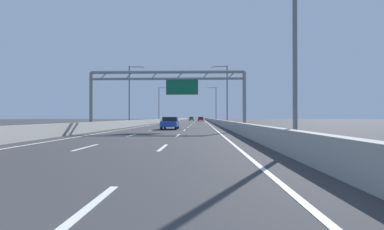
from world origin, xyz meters
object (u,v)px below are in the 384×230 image
(green_car, at_px, (191,119))
(sign_gantry, at_px, (169,85))
(streetlamp_right_near, at_px, (289,27))
(streetlamp_right_mid, at_px, (226,92))
(streetlamp_left_mid, at_px, (131,92))
(blue_car, at_px, (170,123))
(red_car, at_px, (201,119))
(streetlamp_left_far, at_px, (160,102))
(streetlamp_right_far, at_px, (215,102))
(silver_car, at_px, (166,120))

(green_car, bearing_deg, sign_gantry, -89.78)
(streetlamp_right_near, relative_size, streetlamp_right_mid, 1.00)
(streetlamp_right_mid, bearing_deg, streetlamp_left_mid, 180.00)
(streetlamp_right_near, height_order, blue_car, streetlamp_right_near)
(green_car, bearing_deg, blue_car, -89.92)
(red_car, bearing_deg, streetlamp_left_far, -117.72)
(green_car, bearing_deg, streetlamp_left_mid, -95.86)
(streetlamp_right_far, xyz_separation_m, blue_car, (-7.48, -43.85, -4.66))
(streetlamp_left_mid, relative_size, streetlamp_left_far, 1.00)
(sign_gantry, bearing_deg, green_car, 90.22)
(streetlamp_right_near, height_order, streetlamp_right_far, same)
(red_car, bearing_deg, blue_car, -93.18)
(green_car, bearing_deg, streetlamp_left_far, -100.65)
(streetlamp_right_mid, bearing_deg, silver_car, 128.06)
(green_car, bearing_deg, streetlamp_right_far, -78.98)
(streetlamp_left_mid, distance_m, silver_car, 15.26)
(sign_gantry, distance_m, streetlamp_left_far, 47.69)
(streetlamp_right_mid, distance_m, red_car, 53.80)
(blue_car, bearing_deg, streetlamp_left_mid, 123.08)
(streetlamp_right_far, bearing_deg, silver_car, -120.67)
(streetlamp_right_near, distance_m, silver_car, 47.87)
(blue_car, xyz_separation_m, red_car, (3.61, 64.91, 0.04))
(streetlamp_right_mid, xyz_separation_m, streetlamp_left_far, (-14.93, 32.41, 0.00))
(sign_gantry, height_order, blue_car, sign_gantry)
(sign_gantry, xyz_separation_m, streetlamp_right_far, (7.26, 47.07, 0.54))
(green_car, distance_m, silver_car, 57.55)
(streetlamp_left_mid, bearing_deg, blue_car, -56.92)
(streetlamp_left_far, height_order, blue_car, streetlamp_left_far)
(green_car, bearing_deg, streetlamp_right_near, -85.81)
(streetlamp_right_mid, xyz_separation_m, blue_car, (-7.48, -11.44, -4.66))
(streetlamp_left_far, bearing_deg, streetlamp_right_far, 0.00)
(blue_car, bearing_deg, sign_gantry, -86.16)
(streetlamp_right_mid, height_order, blue_car, streetlamp_right_mid)
(streetlamp_right_near, relative_size, red_car, 2.03)
(streetlamp_right_near, bearing_deg, green_car, 94.19)
(sign_gantry, height_order, streetlamp_right_mid, streetlamp_right_mid)
(blue_car, relative_size, green_car, 0.98)
(silver_car, bearing_deg, streetlamp_left_far, 102.22)
(streetlamp_right_mid, bearing_deg, green_car, 96.07)
(streetlamp_left_mid, relative_size, red_car, 2.03)
(streetlamp_left_far, relative_size, streetlamp_right_far, 1.00)
(sign_gantry, bearing_deg, silver_car, 97.32)
(sign_gantry, distance_m, streetlamp_right_mid, 16.37)
(sign_gantry, bearing_deg, streetlamp_left_mid, 117.61)
(silver_car, bearing_deg, red_car, 79.85)
(streetlamp_right_near, relative_size, green_car, 2.21)
(blue_car, bearing_deg, green_car, 90.08)
(sign_gantry, height_order, streetlamp_right_near, streetlamp_right_near)
(streetlamp_left_far, relative_size, blue_car, 2.26)
(streetlamp_left_far, height_order, green_car, streetlamp_left_far)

